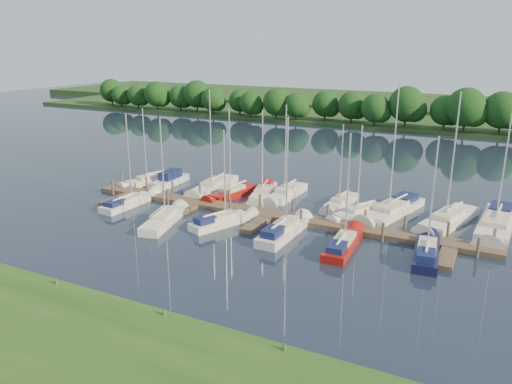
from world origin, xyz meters
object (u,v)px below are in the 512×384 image
at_px(motorboat, 170,181).
at_px(sailboat_s_2, 222,222).
at_px(sailboat_n_5, 286,195).
at_px(dock, 267,217).
at_px(sailboat_n_0, 149,181).

bearing_deg(motorboat, sailboat_s_2, 142.79).
bearing_deg(sailboat_n_5, sailboat_s_2, 81.12).
height_order(dock, sailboat_s_2, sailboat_s_2).
bearing_deg(sailboat_n_5, motorboat, 7.26).
height_order(dock, motorboat, motorboat).
xyz_separation_m(motorboat, sailboat_s_2, (12.08, -8.72, -0.07)).
bearing_deg(sailboat_n_0, dock, -174.96).
bearing_deg(sailboat_s_2, sailboat_n_5, 102.14).
xyz_separation_m(sailboat_n_5, sailboat_s_2, (-1.81, -10.20, 0.05)).
bearing_deg(motorboat, sailboat_n_0, 15.53).
bearing_deg(sailboat_s_2, sailboat_n_0, 173.28).
relative_size(motorboat, sailboat_s_2, 0.68).
height_order(sailboat_n_5, sailboat_s_2, sailboat_n_5).
distance_m(sailboat_n_0, sailboat_s_2, 16.53).
xyz_separation_m(motorboat, sailboat_n_5, (13.89, 1.48, -0.11)).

